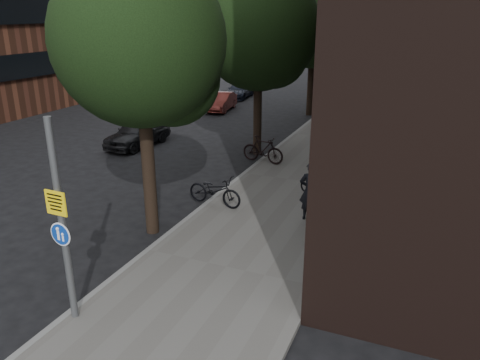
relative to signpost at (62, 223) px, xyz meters
The scene contains 15 objects.
ground 2.87m from the signpost, 11.25° to the right, with size 120.00×120.00×0.00m, color black.
sidewalk 10.09m from the signpost, 78.00° to the left, with size 4.50×60.00×0.12m, color #5C5955.
curb_edge 9.88m from the signpost, 91.19° to the left, with size 0.15×60.00×0.13m, color slate.
street_tree_near 5.22m from the signpost, 99.66° to the left, with size 4.40×4.40×7.50m.
street_tree_mid 13.13m from the signpost, 93.26° to the left, with size 5.00×5.00×7.80m.
street_tree_far 21.99m from the signpost, 91.92° to the left, with size 5.00×5.00×7.80m.
signpost is the anchor object (origin of this frame).
pedestrian 7.33m from the signpost, 63.77° to the left, with size 0.65×0.43×1.79m, color black.
parked_bike_facade_near 9.13m from the signpost, 69.75° to the left, with size 0.53×1.52×0.80m, color black.
parked_bike_facade_far 11.41m from the signpost, 71.82° to the left, with size 0.44×1.57×0.95m, color black.
parked_bike_curb_near 6.57m from the signpost, 88.90° to the left, with size 0.66×1.89×0.99m, color black.
parked_bike_curb_far 11.29m from the signpost, 90.00° to the left, with size 0.52×1.83×1.10m, color black.
parked_car_near 13.45m from the signpost, 118.82° to the left, with size 1.50×3.73×1.27m, color black.
parked_car_mid 21.82m from the signpost, 106.93° to the left, with size 1.19×3.43×1.13m, color maroon.
parked_car_far 26.57m from the signpost, 105.45° to the left, with size 1.50×3.68×1.07m, color black.
Camera 1 is at (4.42, -5.77, 5.98)m, focal length 35.00 mm.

